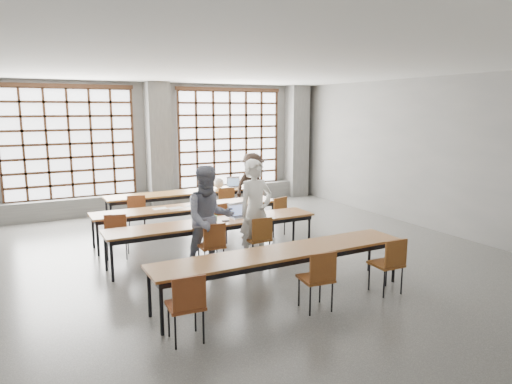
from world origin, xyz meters
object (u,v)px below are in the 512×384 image
phone (226,221)px  student_back (252,185)px  chair_mid_left (117,231)px  plastic_bag (219,183)px  student_male (256,212)px  chair_near_right (390,260)px  chair_mid_centre (217,219)px  chair_mid_right (276,212)px  chair_front_right (259,235)px  backpack (253,190)px  desk_row_d (283,255)px  chair_near_left (187,301)px  green_box (210,218)px  desk_row_c (215,225)px  chair_back_left (137,209)px  chair_near_mid (319,274)px  desk_row_a (187,194)px  laptop_back (234,184)px  mouse (260,215)px  red_pouch (185,301)px  laptop_front (238,214)px  chair_back_mid (225,201)px  chair_front_left (212,242)px  desk_row_b (188,209)px  student_female (209,219)px

phone → student_back: bearing=54.5°
chair_mid_left → plastic_bag: size_ratio=3.08×
student_male → chair_near_right: bearing=-71.2°
chair_mid_centre → chair_mid_right: same height
chair_front_right → backpack: size_ratio=2.20×
desk_row_d → chair_near_left: (-1.71, -0.63, -0.13)m
chair_front_right → green_box: size_ratio=3.52×
desk_row_c → chair_back_left: (-0.85, 2.56, -0.13)m
plastic_bag → chair_near_mid: bearing=-100.2°
chair_near_right → desk_row_a: bearing=100.8°
chair_near_left → plastic_bag: size_ratio=3.08×
laptop_back → mouse: 3.46m
chair_mid_right → red_pouch: size_ratio=4.40×
student_back → desk_row_a: bearing=147.7°
laptop_front → green_box: size_ratio=1.55×
desk_row_c → chair_front_right: chair_front_right is taller
chair_back_mid → chair_near_mid: (-0.96, -5.32, 0.00)m
chair_mid_left → chair_front_left: bearing=-48.8°
desk_row_a → chair_mid_left: bearing=-133.2°
chair_mid_right → laptop_front: (-1.29, -0.75, 0.25)m
chair_near_mid → phone: (-0.22, 2.65, 0.20)m
desk_row_d → student_back: 5.20m
chair_front_right → chair_near_left: bearing=-134.7°
chair_back_mid → backpack: size_ratio=2.20×
desk_row_a → desk_row_c: (-0.57, -3.19, 0.00)m
chair_back_left → red_pouch: chair_back_left is taller
chair_back_mid → mouse: (-0.40, -2.58, 0.21)m
chair_mid_right → chair_front_right: 1.93m
desk_row_b → chair_front_left: chair_front_left is taller
desk_row_a → chair_mid_centre: size_ratio=4.55×
chair_near_right → backpack: bearing=91.2°
chair_front_right → backpack: backpack is taller
student_male → mouse: (0.35, 0.48, -0.20)m
desk_row_d → mouse: size_ratio=40.82×
desk_row_d → laptop_back: (1.73, 5.42, 0.13)m
chair_near_left → chair_back_mid: bearing=61.8°
laptop_front → plastic_bag: bearing=73.5°
desk_row_d → green_box: size_ratio=16.00×
student_male → laptop_front: size_ratio=4.90×
chair_front_right → mouse: 0.73m
student_back → green_box: size_ratio=6.69×
chair_back_mid → desk_row_c: bearing=-117.9°
chair_back_left → green_box: chair_back_left is taller
desk_row_a → chair_front_right: (0.03, -3.82, -0.13)m
chair_front_right → chair_mid_left: bearing=146.0°
student_male → desk_row_a: bearing=83.3°
chair_near_right → green_box: bearing=121.7°
chair_back_mid → chair_mid_left: same height
laptop_front → desk_row_a: bearing=89.5°
chair_back_left → student_female: bearing=-79.9°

